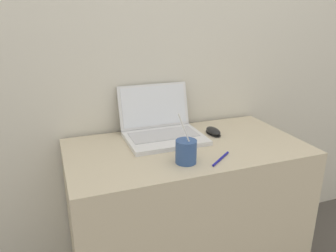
{
  "coord_description": "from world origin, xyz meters",
  "views": [
    {
      "loc": [
        -0.54,
        -0.93,
        1.27
      ],
      "look_at": [
        -0.07,
        0.33,
        0.8
      ],
      "focal_mm": 35.0,
      "sensor_mm": 36.0,
      "label": 1
    }
  ],
  "objects_px": {
    "laptop": "(161,127)",
    "computer_mouse": "(213,131)",
    "pen": "(221,159)",
    "drink_cup": "(186,151)"
  },
  "relations": [
    {
      "from": "laptop",
      "to": "computer_mouse",
      "type": "height_order",
      "value": "laptop"
    },
    {
      "from": "pen",
      "to": "drink_cup",
      "type": "bearing_deg",
      "value": 169.6
    },
    {
      "from": "laptop",
      "to": "computer_mouse",
      "type": "bearing_deg",
      "value": -12.58
    },
    {
      "from": "laptop",
      "to": "pen",
      "type": "distance_m",
      "value": 0.35
    },
    {
      "from": "drink_cup",
      "to": "laptop",
      "type": "bearing_deg",
      "value": 89.14
    },
    {
      "from": "laptop",
      "to": "drink_cup",
      "type": "bearing_deg",
      "value": -90.86
    },
    {
      "from": "drink_cup",
      "to": "pen",
      "type": "bearing_deg",
      "value": -10.4
    },
    {
      "from": "drink_cup",
      "to": "pen",
      "type": "height_order",
      "value": "drink_cup"
    },
    {
      "from": "computer_mouse",
      "to": "pen",
      "type": "bearing_deg",
      "value": -112.09
    },
    {
      "from": "laptop",
      "to": "pen",
      "type": "relative_size",
      "value": 2.9
    }
  ]
}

